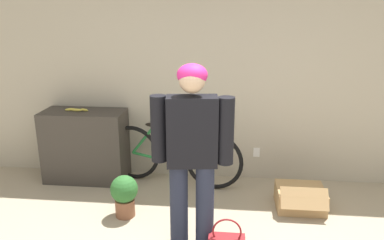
{
  "coord_description": "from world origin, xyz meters",
  "views": [
    {
      "loc": [
        0.19,
        -2.01,
        2.09
      ],
      "look_at": [
        -0.11,
        0.93,
        1.21
      ],
      "focal_mm": 35.0,
      "sensor_mm": 36.0,
      "label": 1
    }
  ],
  "objects_px": {
    "cardboard_box": "(300,198)",
    "potted_plant": "(124,194)",
    "banana": "(77,110)",
    "person": "(192,148)",
    "bicycle": "(172,155)"
  },
  "relations": [
    {
      "from": "cardboard_box",
      "to": "potted_plant",
      "type": "xyz_separation_m",
      "value": [
        -1.85,
        -0.35,
        0.14
      ]
    },
    {
      "from": "banana",
      "to": "potted_plant",
      "type": "height_order",
      "value": "banana"
    },
    {
      "from": "banana",
      "to": "potted_plant",
      "type": "relative_size",
      "value": 0.68
    },
    {
      "from": "cardboard_box",
      "to": "person",
      "type": "bearing_deg",
      "value": -143.77
    },
    {
      "from": "bicycle",
      "to": "cardboard_box",
      "type": "xyz_separation_m",
      "value": [
        1.47,
        -0.45,
        -0.26
      ]
    },
    {
      "from": "cardboard_box",
      "to": "banana",
      "type": "bearing_deg",
      "value": 169.9
    },
    {
      "from": "person",
      "to": "cardboard_box",
      "type": "relative_size",
      "value": 3.28
    },
    {
      "from": "banana",
      "to": "person",
      "type": "bearing_deg",
      "value": -39.62
    },
    {
      "from": "person",
      "to": "banana",
      "type": "xyz_separation_m",
      "value": [
        -1.54,
        1.27,
        -0.05
      ]
    },
    {
      "from": "bicycle",
      "to": "potted_plant",
      "type": "bearing_deg",
      "value": -105.13
    },
    {
      "from": "bicycle",
      "to": "banana",
      "type": "distance_m",
      "value": 1.28
    },
    {
      "from": "banana",
      "to": "cardboard_box",
      "type": "relative_size",
      "value": 0.6
    },
    {
      "from": "potted_plant",
      "to": "banana",
      "type": "bearing_deg",
      "value": 133.79
    },
    {
      "from": "person",
      "to": "banana",
      "type": "height_order",
      "value": "person"
    },
    {
      "from": "bicycle",
      "to": "banana",
      "type": "xyz_separation_m",
      "value": [
        -1.17,
        0.02,
        0.54
      ]
    }
  ]
}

